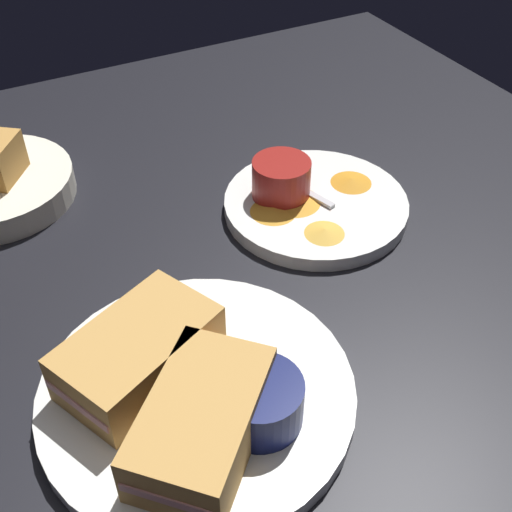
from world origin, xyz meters
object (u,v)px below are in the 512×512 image
ramekin_light_gravy (281,178)px  spoon_by_gravy_ramekin (286,180)px  plate_sandwich_main (197,394)px  sandwich_half_near (139,353)px  sandwich_half_far (202,421)px  plate_chips_companion (316,205)px  ramekin_dark_sauce (260,400)px  spoon_by_dark_ramekin (212,376)px

ramekin_light_gravy → spoon_by_gravy_ramekin: 3.15cm
plate_sandwich_main → ramekin_light_gravy: ramekin_light_gravy is taller
sandwich_half_near → sandwich_half_far: size_ratio=1.03×
ramekin_light_gravy → plate_chips_companion: bearing=-39.8°
sandwich_half_far → ramekin_dark_sauce: bearing=-2.2°
plate_sandwich_main → plate_chips_companion: bearing=38.0°
ramekin_dark_sauce → plate_sandwich_main: bearing=123.4°
sandwich_half_far → ramekin_dark_sauce: (4.73, -0.18, -0.26)cm
plate_chips_companion → spoon_by_gravy_ramekin: bearing=107.6°
ramekin_dark_sauce → spoon_by_dark_ramekin: (-1.70, 5.18, -1.77)cm
spoon_by_dark_ramekin → spoon_by_gravy_ramekin: same height
sandwich_half_far → spoon_by_gravy_ramekin: bearing=49.7°
plate_sandwich_main → sandwich_half_far: (-1.50, -4.73, 3.20)cm
plate_chips_companion → sandwich_half_near: bearing=-151.7°
plate_sandwich_main → ramekin_dark_sauce: bearing=-56.6°
spoon_by_dark_ramekin → plate_chips_companion: 27.13cm
plate_chips_companion → spoon_by_gravy_ramekin: size_ratio=2.09×
ramekin_dark_sauce → ramekin_light_gravy: bearing=57.3°
plate_sandwich_main → plate_chips_companion: size_ratio=1.27×
plate_chips_companion → ramekin_dark_sauce: bearing=-130.5°
spoon_by_dark_ramekin → spoon_by_gravy_ramekin: size_ratio=1.00×
ramekin_light_gravy → sandwich_half_far: bearing=-130.0°
ramekin_dark_sauce → plate_chips_companion: (19.19, 22.45, -2.94)cm
spoon_by_dark_ramekin → ramekin_light_gravy: 26.73cm
sandwich_half_near → ramekin_light_gravy: sandwich_half_near is taller
ramekin_dark_sauce → ramekin_light_gravy: 29.76cm
sandwich_half_far → spoon_by_dark_ramekin: sandwich_half_far is taller
plate_sandwich_main → sandwich_half_far: sandwich_half_far is taller
ramekin_light_gravy → spoon_by_dark_ramekin: bearing=-131.9°
plate_chips_companion → plate_sandwich_main: bearing=-142.0°
plate_chips_companion → ramekin_light_gravy: 5.10cm
sandwich_half_near → plate_chips_companion: 29.44cm
plate_sandwich_main → spoon_by_dark_ramekin: size_ratio=2.66×
ramekin_dark_sauce → plate_chips_companion: bearing=49.5°
sandwich_half_near → ramekin_light_gravy: bearing=36.0°
plate_sandwich_main → spoon_by_gravy_ramekin: spoon_by_gravy_ramekin is taller
sandwich_half_near → plate_chips_companion: (25.76, 13.88, -3.20)cm
sandwich_half_near → spoon_by_gravy_ramekin: bearing=36.7°
spoon_by_gravy_ramekin → spoon_by_dark_ramekin: bearing=-132.1°
sandwich_half_far → sandwich_half_near: bearing=102.4°
spoon_by_dark_ramekin → spoon_by_gravy_ramekin: 29.11cm
sandwich_half_near → spoon_by_gravy_ramekin: (24.39, 18.20, -2.04)cm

